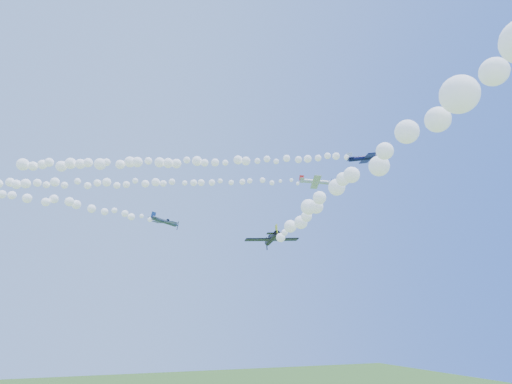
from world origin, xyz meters
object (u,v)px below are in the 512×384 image
object	(u,v)px
plane_white	(316,182)
plane_navy	(367,158)
plane_black	(272,239)
plane_grey	(165,222)

from	to	relation	value
plane_white	plane_navy	bearing A→B (deg)	-58.60
plane_white	plane_black	size ratio (longest dim) A/B	1.09
plane_navy	plane_black	distance (m)	34.79
plane_white	plane_black	distance (m)	41.16
plane_white	plane_black	bearing A→B (deg)	-107.70
plane_white	plane_grey	bearing A→B (deg)	-159.68
plane_navy	plane_grey	distance (m)	40.51
plane_grey	plane_black	xyz separation A→B (m)	(9.45, -28.92, -7.50)
plane_navy	plane_grey	world-z (taller)	plane_navy
plane_white	plane_grey	size ratio (longest dim) A/B	1.16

